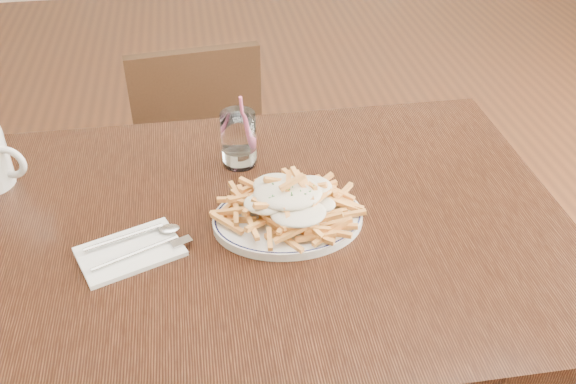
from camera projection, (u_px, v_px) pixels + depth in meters
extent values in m
cube|color=black|center=(246.00, 232.00, 1.19)|extent=(1.20, 0.80, 0.04)
cylinder|color=black|center=(21.00, 280.00, 1.62)|extent=(0.05, 0.05, 0.71)
cylinder|color=black|center=(437.00, 237.00, 1.76)|extent=(0.05, 0.05, 0.71)
cube|color=black|center=(195.00, 151.00, 2.08)|extent=(0.41, 0.41, 0.03)
cube|color=black|center=(198.00, 116.00, 1.82)|extent=(0.37, 0.08, 0.40)
cylinder|color=black|center=(236.00, 167.00, 2.35)|extent=(0.03, 0.03, 0.36)
cylinder|color=black|center=(150.00, 181.00, 2.28)|extent=(0.03, 0.03, 0.36)
cylinder|color=black|center=(255.00, 218.00, 2.11)|extent=(0.03, 0.03, 0.36)
cylinder|color=black|center=(160.00, 235.00, 2.04)|extent=(0.03, 0.03, 0.36)
torus|color=black|center=(288.00, 217.00, 1.17)|extent=(0.30, 0.30, 0.01)
ellipsoid|color=white|center=(288.00, 191.00, 1.14)|extent=(0.20, 0.17, 0.03)
cube|color=white|center=(130.00, 252.00, 1.11)|extent=(0.20, 0.17, 0.01)
cylinder|color=white|center=(239.00, 139.00, 1.31)|extent=(0.07, 0.07, 0.12)
cylinder|color=white|center=(240.00, 155.00, 1.33)|extent=(0.06, 0.06, 0.03)
cylinder|color=#EE5A90|center=(244.00, 127.00, 1.30)|extent=(0.02, 0.04, 0.15)
torus|color=white|center=(9.00, 163.00, 1.24)|extent=(0.07, 0.04, 0.07)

